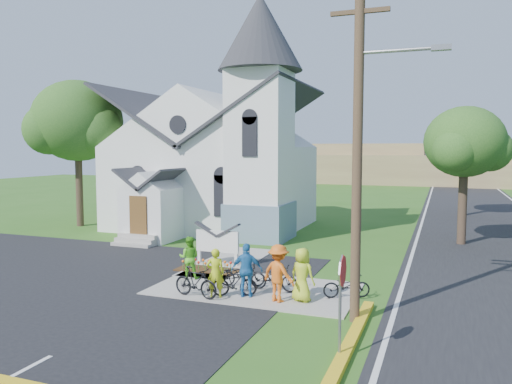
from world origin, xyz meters
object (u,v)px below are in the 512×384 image
at_px(cyclist_1, 189,257).
at_px(cyclist_4, 302,275).
at_px(utility_pole, 360,131).
at_px(cyclist_2, 247,270).
at_px(church_sign, 217,242).
at_px(stop_sign, 342,285).
at_px(bike_3, 235,283).
at_px(cyclist_3, 279,273).
at_px(bike_1, 196,282).
at_px(bike_2, 274,278).
at_px(bike_4, 346,286).
at_px(bike_0, 242,274).
at_px(cyclist_0, 215,273).

xyz_separation_m(cyclist_1, cyclist_4, (4.70, -1.22, 0.07)).
distance_m(utility_pole, cyclist_2, 5.91).
distance_m(church_sign, stop_sign, 9.97).
xyz_separation_m(stop_sign, bike_3, (-4.22, 3.57, -1.28)).
distance_m(cyclist_1, cyclist_3, 4.28).
bearing_deg(church_sign, cyclist_4, -37.60).
relative_size(stop_sign, bike_1, 1.48).
relative_size(church_sign, bike_2, 1.28).
xyz_separation_m(bike_2, bike_3, (-1.01, -1.08, -0.00)).
bearing_deg(cyclist_4, cyclist_3, 39.41).
xyz_separation_m(utility_pole, bike_4, (-0.66, 1.99, -4.95)).
height_order(cyclist_2, cyclist_4, cyclist_2).
distance_m(cyclist_1, bike_4, 5.99).
bearing_deg(church_sign, bike_1, -73.83).
relative_size(utility_pole, bike_4, 6.46).
height_order(church_sign, utility_pole, utility_pole).
relative_size(bike_2, bike_4, 1.11).
bearing_deg(cyclist_4, cyclist_2, 22.84).
bearing_deg(stop_sign, church_sign, 131.88).
bearing_deg(bike_3, cyclist_3, -112.70).
bearing_deg(utility_pole, bike_3, 168.13).
bearing_deg(church_sign, cyclist_3, -44.34).
height_order(stop_sign, bike_2, stop_sign).
relative_size(bike_0, bike_1, 0.95).
relative_size(cyclist_0, cyclist_1, 1.02).
distance_m(bike_1, cyclist_2, 1.72).
bearing_deg(cyclist_3, cyclist_0, 30.10).
relative_size(stop_sign, cyclist_3, 1.35).
height_order(church_sign, bike_4, church_sign).
relative_size(cyclist_1, bike_3, 1.06).
height_order(bike_1, bike_3, bike_1).
bearing_deg(cyclist_4, bike_4, -127.77).
bearing_deg(bike_1, church_sign, 26.08).
xyz_separation_m(cyclist_3, bike_4, (1.96, 1.15, -0.51)).
height_order(bike_2, cyclist_4, cyclist_4).
relative_size(utility_pole, cyclist_0, 6.17).
xyz_separation_m(cyclist_0, bike_3, (0.54, 0.33, -0.36)).
xyz_separation_m(bike_1, bike_3, (1.13, 0.57, -0.05)).
xyz_separation_m(stop_sign, cyclist_0, (-4.76, 3.24, -0.92)).
xyz_separation_m(cyclist_0, cyclist_3, (2.07, 0.30, 0.11)).
height_order(cyclist_2, cyclist_3, cyclist_3).
xyz_separation_m(bike_0, bike_4, (3.71, -0.08, -0.01)).
bearing_deg(cyclist_3, stop_sign, 148.92).
bearing_deg(bike_1, cyclist_3, -68.48).
bearing_deg(bike_4, cyclist_4, 99.65).
distance_m(bike_1, bike_2, 2.70).
distance_m(cyclist_0, cyclist_1, 2.65).
bearing_deg(church_sign, stop_sign, -48.12).
xyz_separation_m(cyclist_0, bike_1, (-0.60, -0.24, -0.31)).
bearing_deg(cyclist_4, bike_3, 24.13).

